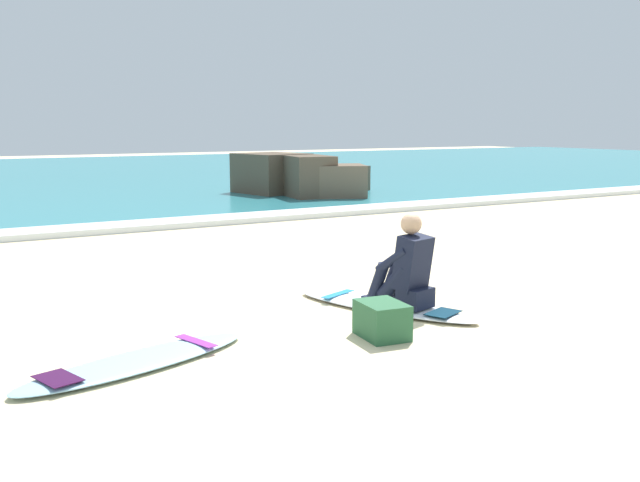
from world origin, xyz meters
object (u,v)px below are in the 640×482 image
Objects in this scene: surfboard_main at (384,306)px; surfboard_spare_near at (137,361)px; surfer_seated at (406,270)px; beach_bag at (382,320)px.

surfboard_main is 1.02× the size of surfboard_spare_near.
surfer_seated is 2.86m from surfboard_spare_near.
beach_bag is (2.12, -0.36, 0.12)m from surfboard_spare_near.
surfer_seated is 0.44× the size of surfboard_spare_near.
surfboard_main is 2.76m from surfboard_spare_near.
surfer_seated reaches higher than surfboard_main.
surfboard_spare_near is (-2.82, -0.22, -0.40)m from surfer_seated.
beach_bag is at bearing -140.72° from surfer_seated.
surfboard_spare_near is at bearing 170.37° from beach_bag.
surfboard_spare_near is (-2.72, -0.44, 0.00)m from surfboard_main.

